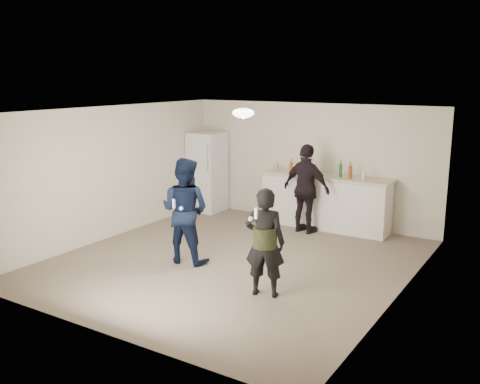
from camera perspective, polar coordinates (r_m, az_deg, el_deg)
The scene contains 21 objects.
floor at distance 9.04m, azimuth -0.68°, elevation -7.37°, with size 6.00×6.00×0.00m, color #6B5B4C.
ceiling at distance 8.53m, azimuth -0.72°, elevation 8.65°, with size 6.00×6.00×0.00m, color silver.
wall_back at distance 11.30m, azimuth 7.55°, elevation 3.07°, with size 6.00×6.00×0.00m, color beige.
wall_front at distance 6.46m, azimuth -15.26°, elevation -4.28°, with size 6.00×6.00×0.00m, color beige.
wall_left at distance 10.42m, azimuth -13.55°, elevation 2.05°, with size 6.00×6.00×0.00m, color beige.
wall_right at distance 7.61m, azimuth 17.02°, elevation -1.88°, with size 6.00×6.00×0.00m, color beige.
counter at distance 10.95m, azimuth 9.06°, elevation -1.15°, with size 2.60×0.56×1.05m, color silver.
counter_top at distance 10.84m, azimuth 9.15°, elevation 1.66°, with size 2.68×0.64×0.04m, color #C1AE96.
fridge at distance 12.19m, azimuth -3.51°, elevation 2.16°, with size 0.70×0.70×1.80m, color white.
fridge_handle at distance 11.67m, azimuth -3.47°, elevation 3.69°, with size 0.02×0.02×0.60m, color #BAB9BE.
ceiling_dome at distance 8.79m, azimuth 0.35°, elevation 8.43°, with size 0.36×0.36×0.16m, color white.
shaker at distance 11.24m, azimuth 3.90°, elevation 2.71°, with size 0.08×0.08×0.17m, color #AEAEB3.
man at distance 8.83m, azimuth -5.90°, elevation -1.98°, with size 0.85×0.66×1.75m, color #0F1D3E.
woman at distance 7.46m, azimuth 2.67°, elevation -5.39°, with size 0.57×0.37×1.55m, color black.
camo_shorts at distance 7.44m, azimuth 2.68°, elevation -4.85°, with size 0.34×0.34×0.28m, color #333A1A.
spectator at distance 10.51m, azimuth 7.10°, elevation 0.33°, with size 1.03×0.43×1.76m, color black.
remote_man at distance 8.58m, azimuth -7.07°, elevation -1.23°, with size 0.04×0.04×0.15m, color white.
nunchuk_man at distance 8.54m, azimuth -6.30°, elevation -1.75°, with size 0.07×0.07×0.07m, color white.
remote_woman at distance 7.12m, azimuth 1.72°, elevation -2.29°, with size 0.04×0.04×0.15m, color white.
nunchuk_woman at distance 7.22m, azimuth 1.15°, elevation -2.90°, with size 0.07×0.07×0.07m, color silver.
bottle_cluster at distance 10.73m, azimuth 9.98°, elevation 2.24°, with size 1.65×0.14×0.27m.
Camera 1 is at (4.60, -7.16, 3.05)m, focal length 40.00 mm.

